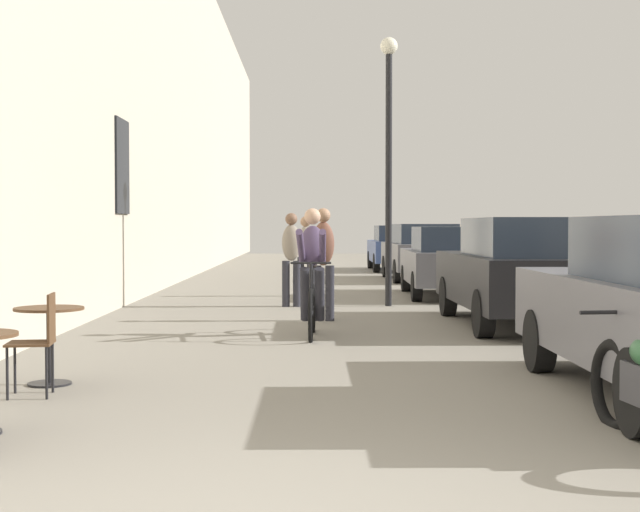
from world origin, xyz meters
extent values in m
cube|color=#B7AD99|center=(-3.45, 14.00, 4.83)|extent=(0.50, 68.00, 9.65)
cube|color=black|center=(-3.18, 12.28, 2.54)|extent=(0.04, 1.10, 1.70)
cylinder|color=black|center=(-2.23, 4.22, 0.01)|extent=(0.40, 0.40, 0.02)
cylinder|color=black|center=(-2.23, 4.22, 0.36)|extent=(0.05, 0.05, 0.67)
cylinder|color=#4C331E|center=(-2.23, 4.22, 0.71)|extent=(0.64, 0.64, 0.02)
cylinder|color=black|center=(-2.38, 3.46, 0.23)|extent=(0.02, 0.02, 0.45)
cylinder|color=black|center=(-2.41, 3.78, 0.23)|extent=(0.02, 0.02, 0.45)
cylinder|color=black|center=(-2.05, 3.50, 0.23)|extent=(0.02, 0.02, 0.45)
cylinder|color=black|center=(-2.09, 3.82, 0.23)|extent=(0.02, 0.02, 0.45)
cube|color=#4C331E|center=(-2.23, 3.64, 0.46)|extent=(0.42, 0.42, 0.02)
cube|color=#4C331E|center=(-2.05, 3.66, 0.68)|extent=(0.06, 0.34, 0.42)
torus|color=black|center=(0.20, 7.36, 0.33)|extent=(0.07, 0.71, 0.71)
torus|color=black|center=(0.23, 8.41, 0.33)|extent=(0.07, 0.71, 0.71)
cylinder|color=black|center=(0.23, 8.32, 0.61)|extent=(0.04, 0.22, 0.58)
cylinder|color=black|center=(0.21, 7.82, 0.95)|extent=(0.06, 0.83, 0.14)
cylinder|color=black|center=(0.20, 7.38, 0.67)|extent=(0.04, 0.09, 0.67)
cylinder|color=black|center=(0.22, 7.91, 0.37)|extent=(0.07, 1.00, 0.12)
cylinder|color=black|center=(0.20, 7.41, 1.00)|extent=(0.52, 0.05, 0.03)
ellipsoid|color=black|center=(0.23, 8.23, 0.93)|extent=(0.12, 0.24, 0.06)
ellipsoid|color=#4C3D5B|center=(0.22, 8.15, 1.21)|extent=(0.35, 0.36, 0.59)
sphere|color=tan|center=(0.22, 8.11, 1.60)|extent=(0.22, 0.22, 0.22)
cylinder|color=#26262D|center=(0.32, 8.06, 0.55)|extent=(0.14, 0.40, 0.75)
cylinder|color=#26262D|center=(0.12, 8.07, 0.55)|extent=(0.14, 0.40, 0.75)
cylinder|color=#4C3D5B|center=(0.35, 7.75, 1.20)|extent=(0.10, 0.75, 0.48)
cylinder|color=#4C3D5B|center=(0.07, 7.76, 1.20)|extent=(0.13, 0.75, 0.48)
cylinder|color=#26262D|center=(0.30, 9.91, 0.43)|extent=(0.14, 0.14, 0.86)
cylinder|color=#26262D|center=(0.50, 9.89, 0.43)|extent=(0.14, 0.14, 0.86)
ellipsoid|color=brown|center=(0.40, 9.90, 1.20)|extent=(0.36, 0.27, 0.68)
sphere|color=#A57A5B|center=(0.40, 9.90, 1.64)|extent=(0.22, 0.22, 0.22)
cylinder|color=#26262D|center=(-0.25, 12.38, 0.42)|extent=(0.14, 0.14, 0.83)
cylinder|color=#26262D|center=(-0.05, 12.39, 0.42)|extent=(0.14, 0.14, 0.83)
ellipsoid|color=gray|center=(-0.15, 12.38, 1.16)|extent=(0.35, 0.26, 0.66)
sphere|color=brown|center=(-0.15, 12.38, 1.59)|extent=(0.22, 0.22, 0.22)
cylinder|color=#26262D|center=(0.20, 14.88, 0.41)|extent=(0.14, 0.14, 0.81)
cylinder|color=#26262D|center=(0.00, 14.92, 0.41)|extent=(0.14, 0.14, 0.81)
ellipsoid|color=#9E9384|center=(0.10, 14.90, 1.14)|extent=(0.38, 0.30, 0.65)
sphere|color=#A57A5B|center=(0.10, 14.90, 1.56)|extent=(0.22, 0.22, 0.22)
cylinder|color=black|center=(1.63, 12.51, 2.30)|extent=(0.12, 0.12, 4.60)
sphere|color=silver|center=(1.63, 12.51, 4.74)|extent=(0.32, 0.32, 0.32)
cylinder|color=black|center=(2.50, 4.91, 0.32)|extent=(0.21, 0.63, 0.63)
cube|color=black|center=(3.30, 9.18, 0.68)|extent=(1.88, 4.47, 0.73)
cube|color=#283342|center=(3.30, 8.65, 1.32)|extent=(1.57, 2.42, 0.54)
cylinder|color=black|center=(2.45, 10.65, 0.32)|extent=(0.21, 0.64, 0.64)
cylinder|color=black|center=(4.13, 10.66, 0.32)|extent=(0.21, 0.64, 0.64)
cylinder|color=black|center=(2.47, 7.70, 0.32)|extent=(0.21, 0.64, 0.64)
cylinder|color=black|center=(4.15, 7.72, 0.32)|extent=(0.21, 0.64, 0.64)
cube|color=#595960|center=(3.07, 14.80, 0.63)|extent=(1.80, 4.13, 0.66)
cube|color=#283342|center=(3.06, 14.31, 1.21)|extent=(1.48, 2.24, 0.49)
cylinder|color=black|center=(2.34, 16.17, 0.29)|extent=(0.21, 0.59, 0.59)
cylinder|color=black|center=(3.88, 16.12, 0.29)|extent=(0.21, 0.59, 0.59)
cylinder|color=black|center=(2.27, 13.47, 0.29)|extent=(0.21, 0.59, 0.59)
cylinder|color=black|center=(3.80, 13.43, 0.29)|extent=(0.21, 0.59, 0.59)
cube|color=#595960|center=(3.21, 20.49, 0.65)|extent=(1.85, 4.29, 0.69)
cube|color=#283342|center=(3.22, 19.98, 1.26)|extent=(1.53, 2.33, 0.52)
cylinder|color=black|center=(2.38, 21.88, 0.31)|extent=(0.21, 0.62, 0.61)
cylinder|color=black|center=(3.99, 21.91, 0.31)|extent=(0.21, 0.62, 0.61)
cylinder|color=black|center=(2.43, 19.07, 0.31)|extent=(0.21, 0.62, 0.61)
cylinder|color=black|center=(4.04, 19.10, 0.31)|extent=(0.21, 0.62, 0.61)
cube|color=#384C84|center=(3.07, 25.85, 0.64)|extent=(1.72, 4.15, 0.68)
cube|color=#283342|center=(3.07, 25.35, 1.23)|extent=(1.44, 2.24, 0.50)
cylinder|color=black|center=(2.29, 27.22, 0.30)|extent=(0.19, 0.60, 0.60)
cylinder|color=black|center=(3.86, 27.22, 0.30)|extent=(0.19, 0.60, 0.60)
cylinder|color=black|center=(2.29, 24.48, 0.30)|extent=(0.19, 0.60, 0.60)
cylinder|color=black|center=(3.86, 24.48, 0.30)|extent=(0.19, 0.60, 0.60)
torus|color=black|center=(2.43, 2.42, 0.30)|extent=(0.17, 0.70, 0.69)
cylinder|color=black|center=(2.44, 2.32, 0.85)|extent=(0.62, 0.10, 0.03)
camera|label=1|loc=(0.18, -4.29, 1.48)|focal=51.61mm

